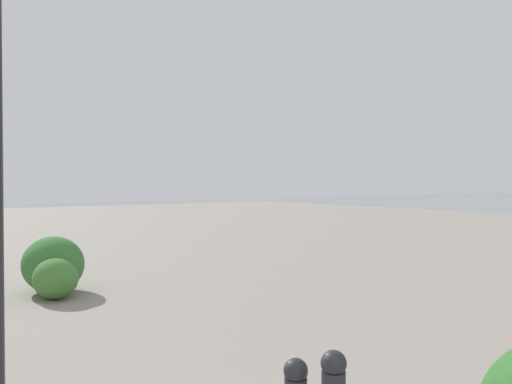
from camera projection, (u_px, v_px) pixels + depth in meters
shrub_round at (56, 278)px, 7.27m from camera, size 0.68×0.62×0.58m
shrub_wide at (53, 264)px, 7.71m from camera, size 0.99×0.89×0.84m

